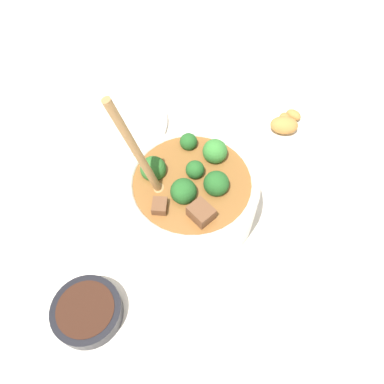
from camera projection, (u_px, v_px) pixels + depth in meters
name	position (u px, v px, depth m)	size (l,w,h in m)	color
ground_plane	(192.00, 212.00, 0.69)	(4.00, 4.00, 0.00)	silver
stew_bowl	(192.00, 194.00, 0.64)	(0.22, 0.22, 0.30)	white
condiment_bowl	(87.00, 311.00, 0.57)	(0.11, 0.11, 0.03)	black
empty_plate	(123.00, 122.00, 0.80)	(0.19, 0.19, 0.02)	silver
food_plate	(285.00, 125.00, 0.79)	(0.24, 0.24, 0.05)	silver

